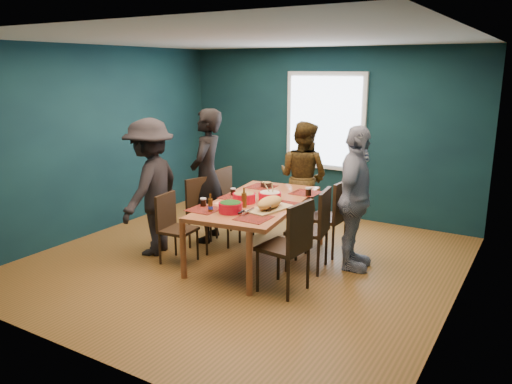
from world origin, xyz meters
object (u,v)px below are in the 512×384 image
bowl_dumpling (270,196)px  cutting_board (270,204)px  person_back (303,177)px  bowl_salad (244,197)px  chair_right_mid (315,224)px  bowl_herbs (231,207)px  chair_left_far (229,197)px  chair_right_far (333,212)px  chair_right_near (291,240)px  chair_left_near (172,223)px  person_right (355,199)px  person_near_left (151,187)px  dining_table (258,206)px  chair_left_mid (204,208)px  person_far_left (207,176)px

bowl_dumpling → cutting_board: bowl_dumpling is taller
person_back → bowl_salad: (-0.07, -1.50, 0.02)m
chair_right_mid → bowl_herbs: bearing=-147.9°
chair_left_far → chair_right_far: (1.56, 0.09, -0.00)m
chair_right_mid → person_back: bearing=112.1°
chair_right_near → bowl_dumpling: 1.00m
chair_right_far → chair_right_mid: (0.02, -0.60, 0.01)m
chair_left_near → bowl_herbs: (0.88, -0.01, 0.33)m
chair_right_far → cutting_board: (-0.41, -0.95, 0.27)m
person_right → bowl_herbs: 1.49m
chair_right_mid → bowl_salad: chair_right_mid is taller
person_back → cutting_board: bearing=109.3°
chair_right_far → cutting_board: chair_right_far is taller
chair_right_near → bowl_herbs: size_ratio=3.72×
chair_right_mid → chair_right_far: bearing=82.3°
person_near_left → chair_left_near: bearing=63.9°
person_near_left → person_right: bearing=96.5°
person_near_left → bowl_herbs: 1.32m
chair_left_far → bowl_dumpling: bowl_dumpling is taller
chair_left_near → bowl_dumpling: 1.26m
dining_table → chair_right_near: (0.79, -0.65, -0.10)m
dining_table → person_right: person_right is taller
chair_left_mid → chair_right_near: bearing=-7.5°
person_near_left → bowl_dumpling: bearing=97.9°
chair_left_far → bowl_dumpling: size_ratio=3.50×
bowl_dumpling → bowl_herbs: bearing=-102.3°
person_far_left → cutting_board: bearing=49.7°
chair_right_mid → bowl_herbs: 1.04m
bowl_salad → chair_right_mid: bearing=14.3°
chair_left_near → bowl_salad: (0.78, 0.44, 0.33)m
person_near_left → cutting_board: (1.64, 0.21, -0.04)m
chair_left_near → cutting_board: size_ratio=1.20×
bowl_dumpling → cutting_board: bearing=-61.0°
chair_left_mid → person_right: person_right is taller
chair_left_mid → chair_left_near: bearing=-77.7°
person_far_left → cutting_board: size_ratio=2.55×
person_far_left → person_right: bearing=75.1°
chair_right_near → chair_right_far: bearing=98.7°
bowl_herbs → chair_left_near: bearing=179.6°
dining_table → cutting_board: cutting_board is taller
person_right → bowl_salad: bearing=103.6°
person_right → bowl_dumpling: 1.03m
chair_right_near → person_back: size_ratio=0.63×
person_far_left → person_near_left: (-0.32, -0.78, -0.04)m
chair_right_far → person_back: size_ratio=0.60×
dining_table → person_near_left: bearing=-167.9°
chair_right_mid → person_back: 1.52m
chair_left_far → chair_right_near: size_ratio=0.96×
person_far_left → bowl_dumpling: size_ratio=6.56×
bowl_salad → bowl_herbs: 0.46m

